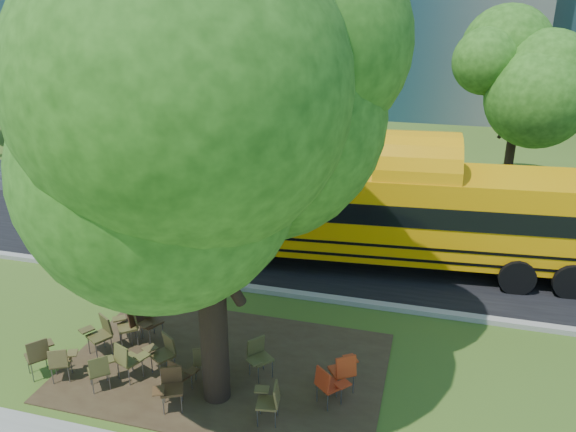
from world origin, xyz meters
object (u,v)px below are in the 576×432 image
(black_car, at_px, (101,226))
(bg_car_red, at_px, (148,181))
(main_tree, at_px, (204,149))
(chair_9, at_px, (129,323))
(chair_3, at_px, (164,350))
(chair_11, at_px, (204,358))
(chair_0, at_px, (61,360))
(chair_10, at_px, (148,319))
(chair_5, at_px, (170,385))
(chair_15, at_px, (39,353))
(chair_13, at_px, (344,368))
(school_bus, at_px, (407,212))
(chair_1, at_px, (128,358))
(chair_7, at_px, (328,383))
(chair_2, at_px, (100,368))
(chair_8, at_px, (133,320))
(chair_14, at_px, (100,331))
(chair_6, at_px, (270,399))
(chair_12, at_px, (258,354))
(chair_4, at_px, (179,373))

(black_car, relative_size, bg_car_red, 0.92)
(main_tree, distance_m, chair_9, 5.56)
(chair_3, relative_size, chair_11, 1.12)
(chair_9, distance_m, black_car, 6.26)
(chair_0, relative_size, chair_10, 0.88)
(chair_5, distance_m, chair_15, 3.20)
(chair_13, xyz_separation_m, chair_15, (-6.43, -1.20, -0.01))
(school_bus, xyz_separation_m, chair_1, (-5.21, -7.29, -1.18))
(chair_7, bearing_deg, chair_2, -130.70)
(chair_3, distance_m, chair_8, 1.60)
(chair_14, bearing_deg, chair_9, -97.84)
(main_tree, distance_m, chair_11, 4.80)
(chair_3, bearing_deg, chair_6, -166.58)
(main_tree, xyz_separation_m, school_bus, (3.21, 7.28, -3.50))
(chair_3, relative_size, chair_9, 1.00)
(chair_9, bearing_deg, chair_13, -133.10)
(chair_12, distance_m, chair_13, 1.87)
(black_car, bearing_deg, chair_15, 177.37)
(chair_2, xyz_separation_m, chair_11, (1.92, 0.94, -0.02))
(school_bus, relative_size, chair_9, 13.67)
(chair_2, distance_m, chair_10, 1.94)
(chair_13, bearing_deg, school_bus, 49.51)
(chair_13, relative_size, bg_car_red, 0.22)
(school_bus, relative_size, chair_3, 13.71)
(chair_5, relative_size, chair_10, 0.94)
(chair_4, bearing_deg, chair_12, 52.81)
(school_bus, xyz_separation_m, chair_11, (-3.70, -6.77, -1.25))
(chair_11, relative_size, chair_15, 0.86)
(chair_15, bearing_deg, chair_7, -45.49)
(chair_0, height_order, chair_2, chair_2)
(chair_1, height_order, chair_14, chair_14)
(chair_3, xyz_separation_m, chair_9, (-1.30, 0.80, 0.00))
(chair_7, relative_size, chair_12, 0.98)
(chair_7, bearing_deg, black_car, -173.25)
(chair_1, xyz_separation_m, chair_8, (-0.69, 1.41, -0.01))
(black_car, bearing_deg, chair_2, -172.38)
(chair_13, height_order, bg_car_red, bg_car_red)
(chair_11, relative_size, bg_car_red, 0.18)
(chair_3, xyz_separation_m, chair_5, (0.66, -1.00, -0.01))
(chair_4, xyz_separation_m, chair_7, (3.04, 0.41, 0.06))
(chair_3, xyz_separation_m, chair_8, (-1.29, 0.95, -0.01))
(school_bus, distance_m, chair_14, 9.20)
(chair_8, distance_m, chair_10, 0.36)
(chair_4, height_order, chair_12, chair_12)
(chair_9, height_order, chair_10, chair_10)
(main_tree, xyz_separation_m, bg_car_red, (-7.65, 11.26, -4.64))
(chair_0, xyz_separation_m, chair_12, (3.99, 1.26, 0.04))
(chair_15, bearing_deg, chair_5, -55.16)
(bg_car_red, bearing_deg, chair_5, -136.17)
(main_tree, bearing_deg, chair_11, 134.27)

